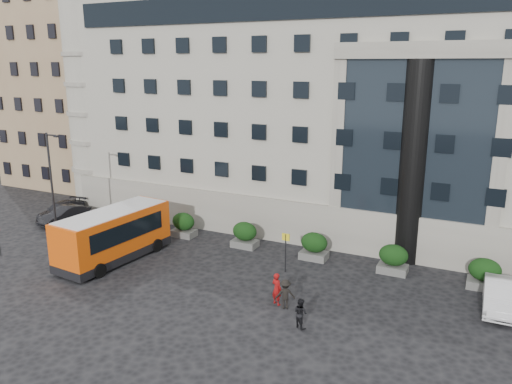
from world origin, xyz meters
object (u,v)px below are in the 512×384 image
(hedge_c, at_px, (314,246))
(minibus, at_px, (114,233))
(pedestrian_b, at_px, (300,313))
(pedestrian_c, at_px, (285,294))
(parked_car_b, at_px, (65,215))
(street_lamp, at_px, (52,183))
(hedge_e, at_px, (484,274))
(parked_car_d, at_px, (152,197))
(hedge_d, at_px, (393,259))
(pedestrian_a, at_px, (277,289))
(parked_car_c, at_px, (61,210))
(red_truck, at_px, (117,185))
(hedge_a, at_px, (184,225))
(white_taxi, at_px, (500,295))
(bus_stop_sign, at_px, (286,246))
(hedge_b, at_px, (245,234))

(hedge_c, distance_m, minibus, 13.32)
(pedestrian_b, xyz_separation_m, pedestrian_c, (-1.44, 1.51, 0.05))
(parked_car_b, xyz_separation_m, pedestrian_b, (23.36, -7.25, 0.07))
(street_lamp, relative_size, minibus, 0.97)
(hedge_e, xyz_separation_m, parked_car_d, (-28.30, 5.94, -0.18))
(hedge_d, bearing_deg, hedge_c, 180.00)
(pedestrian_a, xyz_separation_m, pedestrian_b, (2.03, -1.73, -0.14))
(parked_car_d, relative_size, pedestrian_a, 2.96)
(minibus, height_order, parked_car_b, minibus)
(minibus, distance_m, pedestrian_a, 12.37)
(parked_car_b, bearing_deg, hedge_e, 10.28)
(parked_car_c, bearing_deg, red_truck, 76.29)
(parked_car_c, xyz_separation_m, pedestrian_b, (24.69, -8.09, 0.09))
(minibus, xyz_separation_m, pedestrian_b, (14.31, -2.89, -1.08))
(hedge_a, xyz_separation_m, parked_car_b, (-10.57, -1.53, -0.23))
(minibus, bearing_deg, hedge_d, 24.37)
(parked_car_b, bearing_deg, hedge_c, 11.66)
(parked_car_d, distance_m, pedestrian_c, 23.02)
(hedge_a, xyz_separation_m, parked_car_d, (-7.50, 5.94, -0.18))
(parked_car_d, relative_size, white_taxi, 1.14)
(street_lamp, distance_m, pedestrian_a, 19.15)
(hedge_a, relative_size, bus_stop_sign, 0.73)
(hedge_d, bearing_deg, white_taxi, -20.99)
(parked_car_b, bearing_deg, hedge_b, 13.04)
(pedestrian_a, height_order, pedestrian_c, pedestrian_a)
(street_lamp, bearing_deg, red_truck, 106.73)
(hedge_b, height_order, pedestrian_a, hedge_b)
(hedge_d, bearing_deg, pedestrian_a, -124.44)
(hedge_d, height_order, street_lamp, street_lamp)
(parked_car_b, height_order, parked_car_d, parked_car_d)
(hedge_b, height_order, hedge_e, same)
(hedge_d, xyz_separation_m, hedge_e, (5.20, 0.00, 0.00))
(hedge_b, bearing_deg, parked_car_d, 154.93)
(minibus, relative_size, parked_car_d, 1.55)
(hedge_d, xyz_separation_m, parked_car_c, (-27.50, -0.70, -0.25))
(hedge_c, xyz_separation_m, bus_stop_sign, (-0.90, -2.80, 0.80))
(street_lamp, bearing_deg, hedge_c, 14.67)
(minibus, bearing_deg, parked_car_b, 159.65)
(hedge_d, height_order, pedestrian_b, hedge_d)
(street_lamp, distance_m, parked_car_c, 6.79)
(minibus, height_order, pedestrian_b, minibus)
(hedge_c, height_order, street_lamp, street_lamp)
(hedge_a, xyz_separation_m, hedge_b, (5.20, 0.00, 0.00))
(street_lamp, relative_size, red_truck, 1.28)
(street_lamp, distance_m, minibus, 6.99)
(hedge_e, height_order, red_truck, red_truck)
(hedge_c, distance_m, parked_car_c, 22.31)
(hedge_c, relative_size, white_taxi, 0.39)
(parked_car_c, bearing_deg, minibus, -31.81)
(street_lamp, xyz_separation_m, white_taxi, (29.60, 2.47, -3.60))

